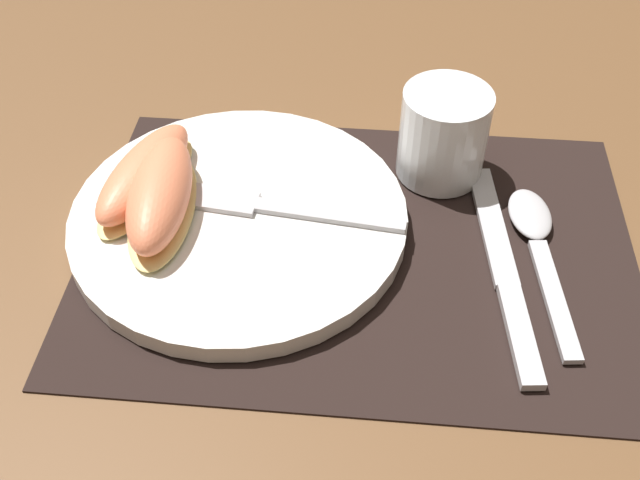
{
  "coord_description": "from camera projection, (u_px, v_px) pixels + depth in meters",
  "views": [
    {
      "loc": [
        0.01,
        -0.41,
        0.43
      ],
      "look_at": [
        -0.03,
        -0.02,
        0.02
      ],
      "focal_mm": 42.0,
      "sensor_mm": 36.0,
      "label": 1
    }
  ],
  "objects": [
    {
      "name": "ground_plane",
      "position": [
        358.0,
        249.0,
        0.59
      ],
      "size": [
        3.0,
        3.0,
        0.0
      ],
      "primitive_type": "plane",
      "color": "brown"
    },
    {
      "name": "citrus_wedge_0",
      "position": [
        145.0,
        175.0,
        0.6
      ],
      "size": [
        0.08,
        0.14,
        0.04
      ],
      "color": "#F4DB84",
      "rests_on": "plate"
    },
    {
      "name": "plate",
      "position": [
        239.0,
        218.0,
        0.6
      ],
      "size": [
        0.27,
        0.27,
        0.02
      ],
      "color": "white",
      "rests_on": "placemat"
    },
    {
      "name": "knife",
      "position": [
        504.0,
        271.0,
        0.57
      ],
      "size": [
        0.04,
        0.22,
        0.01
      ],
      "color": "#BCBCC1",
      "rests_on": "placemat"
    },
    {
      "name": "placemat",
      "position": [
        358.0,
        247.0,
        0.59
      ],
      "size": [
        0.43,
        0.31,
        0.0
      ],
      "color": "black",
      "rests_on": "ground_plane"
    },
    {
      "name": "fork",
      "position": [
        266.0,
        206.0,
        0.59
      ],
      "size": [
        0.19,
        0.04,
        0.0
      ],
      "color": "#BCBCC1",
      "rests_on": "plate"
    },
    {
      "name": "citrus_wedge_1",
      "position": [
        161.0,
        196.0,
        0.58
      ],
      "size": [
        0.06,
        0.14,
        0.04
      ],
      "color": "#F4DB84",
      "rests_on": "plate"
    },
    {
      "name": "juice_glass",
      "position": [
        443.0,
        139.0,
        0.63
      ],
      "size": [
        0.07,
        0.07,
        0.08
      ],
      "color": "silver",
      "rests_on": "placemat"
    },
    {
      "name": "spoon",
      "position": [
        536.0,
        235.0,
        0.59
      ],
      "size": [
        0.04,
        0.17,
        0.01
      ],
      "color": "#BCBCC1",
      "rests_on": "placemat"
    }
  ]
}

